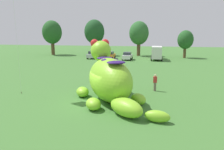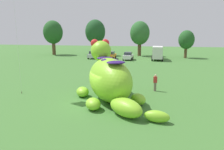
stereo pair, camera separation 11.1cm
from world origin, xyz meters
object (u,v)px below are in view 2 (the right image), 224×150
Objects in this scene: giant_inflatable_creature at (110,79)px; spectator_mid_field at (155,83)px; car_white at (128,56)px; car_silver at (94,55)px; spectator_near_inflatable at (102,73)px; car_orange at (111,55)px; box_truck at (157,53)px.

spectator_mid_field is at bearing 45.09° from giant_inflatable_creature.
car_silver is at bearing 172.56° from car_white.
car_silver is 2.47× the size of spectator_near_inflatable.
giant_inflatable_creature is 5.02× the size of spectator_mid_field.
car_silver is at bearing 172.48° from car_orange.
box_truck is 3.75× the size of spectator_mid_field.
car_orange is at bearing -7.52° from car_silver.
box_truck reaches higher than spectator_near_inflatable.
spectator_mid_field is at bearing -76.33° from car_white.
box_truck reaches higher than car_silver.
car_orange is 2.43× the size of spectator_near_inflatable.
car_silver is at bearing -178.61° from box_truck.
car_orange is 2.43× the size of spectator_mid_field.
car_orange is at bearing 99.42° from spectator_near_inflatable.
car_orange is 21.44m from spectator_near_inflatable.
spectator_near_inflatable is at bearing 148.60° from spectator_mid_field.
spectator_near_inflatable is at bearing -70.62° from car_silver.
car_orange is 0.65× the size of box_truck.
giant_inflatable_creature is 30.14m from box_truck.
car_orange is 10.36m from box_truck.
spectator_mid_field is at bearing -68.24° from car_orange.
giant_inflatable_creature is 1.34× the size of box_truck.
car_orange is at bearing 102.11° from giant_inflatable_creature.
car_silver and car_white have the same top height.
car_silver reaches higher than spectator_mid_field.
car_white is 6.45m from box_truck.
spectator_mid_field is (-0.26, -26.03, -0.75)m from box_truck.
spectator_mid_field is (14.16, -25.68, -0.01)m from car_silver.
spectator_mid_field is (10.03, -25.13, -0.01)m from car_orange.
car_white is 25.33m from spectator_mid_field.
car_silver is at bearing 118.87° from spectator_mid_field.
car_white is 2.42× the size of spectator_near_inflatable.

